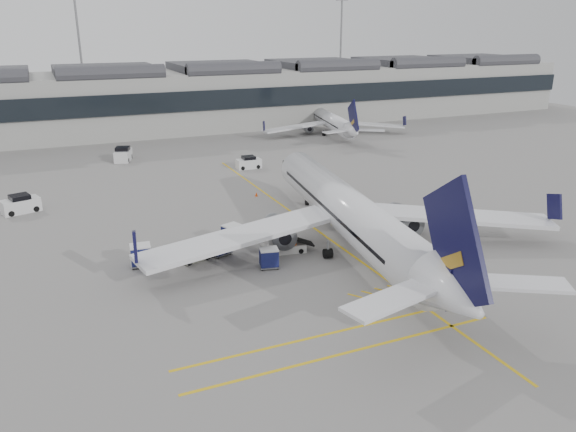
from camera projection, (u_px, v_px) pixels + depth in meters
name	position (u px, v px, depth m)	size (l,w,h in m)	color
ground	(252.00, 280.00, 45.58)	(220.00, 220.00, 0.00)	gray
terminal	(120.00, 100.00, 105.89)	(200.00, 20.45, 12.40)	#9E9E99
light_masts	(97.00, 51.00, 114.74)	(113.00, 0.60, 25.45)	slate
apron_markings	(309.00, 225.00, 58.05)	(0.25, 60.00, 0.01)	gold
airliner_main	(350.00, 213.00, 51.20)	(38.77, 42.64, 11.38)	silver
airliner_far	(332.00, 122.00, 105.21)	(27.12, 29.92, 8.04)	silver
belt_loader	(282.00, 246.00, 50.92)	(4.96, 2.22, 1.97)	#BAB7B1
baggage_cart_a	(232.00, 234.00, 52.85)	(2.14, 1.97, 1.82)	gray
baggage_cart_b	(269.00, 257.00, 47.55)	(1.88, 1.66, 1.73)	gray
baggage_cart_c	(219.00, 244.00, 50.16)	(2.23, 2.05, 1.90)	gray
baggage_cart_d	(141.00, 255.00, 47.85)	(1.97, 1.68, 1.91)	gray
ramp_agent_a	(273.00, 222.00, 56.22)	(0.64, 0.42, 1.75)	#EE570C
ramp_agent_b	(293.00, 243.00, 50.70)	(0.90, 0.70, 1.85)	#EC5B0C
pushback_tug	(193.00, 253.00, 49.14)	(2.96, 2.34, 1.45)	#4E5043
safety_cone_nose	(256.00, 194.00, 67.59)	(0.37, 0.37, 0.52)	#F24C0A
safety_cone_engine	(371.00, 229.00, 56.08)	(0.34, 0.34, 0.48)	#F24C0A
service_van_left	(21.00, 204.00, 61.65)	(4.29, 3.00, 2.00)	silver
service_van_mid	(123.00, 155.00, 85.02)	(3.27, 4.57, 2.12)	silver
service_van_right	(249.00, 163.00, 80.57)	(3.51, 1.82, 1.79)	silver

